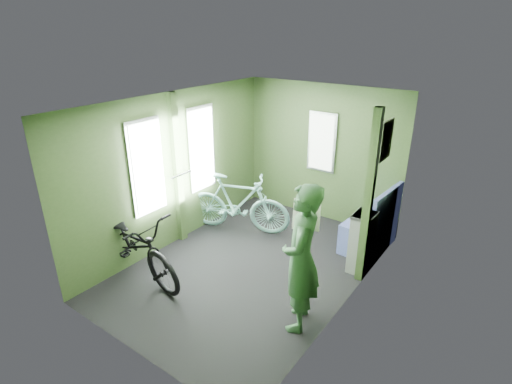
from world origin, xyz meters
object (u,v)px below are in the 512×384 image
(passenger, at_px, (301,258))
(waste_box, at_px, (362,242))
(bicycle_black, at_px, (139,275))
(bench_seat, at_px, (370,230))
(bicycle_mint, at_px, (238,231))

(passenger, distance_m, waste_box, 1.50)
(bicycle_black, xyz_separation_m, waste_box, (2.38, 1.88, 0.43))
(passenger, bearing_deg, bench_seat, 157.41)
(bicycle_mint, height_order, bench_seat, bench_seat)
(bicycle_mint, xyz_separation_m, bench_seat, (1.93, 0.76, 0.29))
(bicycle_black, bearing_deg, passenger, -70.28)
(bicycle_black, xyz_separation_m, bicycle_mint, (0.34, 1.77, 0.00))
(bicycle_mint, bearing_deg, waste_box, -106.70)
(bicycle_mint, distance_m, passenger, 2.46)
(passenger, relative_size, waste_box, 1.99)
(passenger, bearing_deg, bicycle_mint, -146.45)
(bicycle_black, bearing_deg, bench_seat, -33.57)
(passenger, height_order, bench_seat, passenger)
(bench_seat, bearing_deg, waste_box, -75.81)
(waste_box, xyz_separation_m, bench_seat, (-0.11, 0.65, -0.13))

